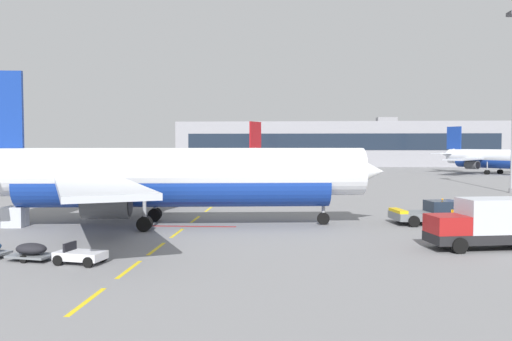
% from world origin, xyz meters
% --- Properties ---
extents(ground, '(400.00, 400.00, 0.00)m').
position_xyz_m(ground, '(40.00, 40.00, 0.00)').
color(ground, slate).
extents(apron_paint_markings, '(8.00, 96.66, 0.01)m').
position_xyz_m(apron_paint_markings, '(18.00, 38.45, 0.00)').
color(apron_paint_markings, yellow).
rests_on(apron_paint_markings, ground).
extents(airliner_foreground, '(34.82, 34.41, 12.20)m').
position_xyz_m(airliner_foreground, '(16.49, 22.25, 3.95)').
color(airliner_foreground, white).
rests_on(airliner_foreground, ground).
extents(pushback_tug, '(6.40, 3.99, 2.08)m').
position_xyz_m(pushback_tug, '(37.77, 24.67, 0.90)').
color(pushback_tug, slate).
rests_on(pushback_tug, ground).
extents(airliner_mid_left, '(26.30, 28.26, 10.84)m').
position_xyz_m(airliner_mid_left, '(71.44, 100.58, 3.51)').
color(airliner_mid_left, silver).
rests_on(airliner_mid_left, ground).
extents(airliner_far_right, '(28.96, 30.64, 11.30)m').
position_xyz_m(airliner_far_right, '(12.71, 80.16, 3.66)').
color(airliner_far_right, white).
rests_on(airliner_far_right, ground).
extents(catering_truck, '(7.33, 3.72, 3.14)m').
position_xyz_m(catering_truck, '(38.48, 14.25, 1.65)').
color(catering_truck, black).
rests_on(catering_truck, ground).
extents(baggage_train, '(8.72, 3.12, 1.14)m').
position_xyz_m(baggage_train, '(11.96, 9.01, 0.52)').
color(baggage_train, silver).
rests_on(baggage_train, ground).
extents(ground_crew_worker, '(0.70, 0.32, 1.76)m').
position_xyz_m(ground_crew_worker, '(38.78, 21.79, 1.01)').
color(ground_crew_worker, '#232328').
rests_on(ground_crew_worker, ground).
extents(uld_cargo_container, '(1.70, 1.67, 1.60)m').
position_xyz_m(uld_cargo_container, '(4.65, 20.78, 0.80)').
color(uld_cargo_container, '#B7BCC6').
rests_on(uld_cargo_container, ground).
extents(terminal_satellite, '(99.77, 23.19, 15.13)m').
position_xyz_m(terminal_satellite, '(40.76, 151.16, 6.78)').
color(terminal_satellite, gray).
rests_on(terminal_satellite, ground).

